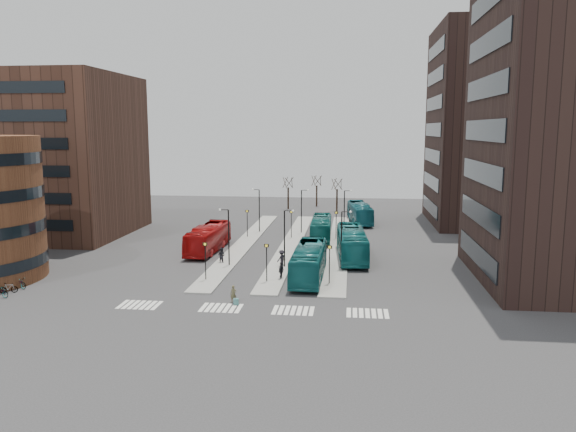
# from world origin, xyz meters

# --- Properties ---
(ground) EXTENTS (160.00, 160.00, 0.00)m
(ground) POSITION_xyz_m (0.00, 0.00, 0.00)
(ground) COLOR #2C2C2F
(ground) RESTS_ON ground
(island_left) EXTENTS (2.50, 45.00, 0.15)m
(island_left) POSITION_xyz_m (-4.00, 30.00, 0.07)
(island_left) COLOR gray
(island_left) RESTS_ON ground
(island_mid) EXTENTS (2.50, 45.00, 0.15)m
(island_mid) POSITION_xyz_m (2.00, 30.00, 0.07)
(island_mid) COLOR gray
(island_mid) RESTS_ON ground
(island_right) EXTENTS (2.50, 45.00, 0.15)m
(island_right) POSITION_xyz_m (8.00, 30.00, 0.07)
(island_right) COLOR gray
(island_right) RESTS_ON ground
(suitcase) EXTENTS (0.47, 0.40, 0.53)m
(suitcase) POSITION_xyz_m (0.06, 4.96, 0.27)
(suitcase) COLOR #1A1D93
(suitcase) RESTS_ON ground
(red_bus) EXTENTS (3.11, 11.59, 3.20)m
(red_bus) POSITION_xyz_m (-7.51, 25.06, 1.60)
(red_bus) COLOR #A10C0C
(red_bus) RESTS_ON ground
(teal_bus_a) EXTENTS (2.94, 11.98, 3.33)m
(teal_bus_a) POSITION_xyz_m (5.51, 14.05, 1.66)
(teal_bus_a) COLOR #12585A
(teal_bus_a) RESTS_ON ground
(teal_bus_b) EXTENTS (2.78, 10.92, 3.03)m
(teal_bus_b) POSITION_xyz_m (5.61, 34.08, 1.51)
(teal_bus_b) COLOR #125E5A
(teal_bus_b) RESTS_ON ground
(teal_bus_c) EXTENTS (3.72, 12.66, 3.48)m
(teal_bus_c) POSITION_xyz_m (9.70, 23.21, 1.74)
(teal_bus_c) COLOR #156769
(teal_bus_c) RESTS_ON ground
(teal_bus_d) EXTENTS (4.10, 11.56, 3.15)m
(teal_bus_d) POSITION_xyz_m (10.93, 47.99, 1.58)
(teal_bus_d) COLOR #155D6A
(teal_bus_d) RESTS_ON ground
(traveller) EXTENTS (0.55, 0.37, 1.50)m
(traveller) POSITION_xyz_m (-0.28, 5.53, 0.75)
(traveller) COLOR brown
(traveller) RESTS_ON ground
(commuter_a) EXTENTS (1.04, 0.92, 1.78)m
(commuter_a) POSITION_xyz_m (-4.52, 19.19, 0.89)
(commuter_a) COLOR black
(commuter_a) RESTS_ON ground
(commuter_b) EXTENTS (0.72, 1.14, 1.81)m
(commuter_b) POSITION_xyz_m (2.86, 13.20, 0.91)
(commuter_b) COLOR black
(commuter_b) RESTS_ON ground
(commuter_c) EXTENTS (1.26, 1.35, 1.83)m
(commuter_c) POSITION_xyz_m (2.23, 18.45, 0.92)
(commuter_c) COLOR black
(commuter_c) RESTS_ON ground
(bicycle_near) EXTENTS (1.94, 0.99, 0.97)m
(bicycle_near) POSITION_xyz_m (-21.00, 4.67, 0.49)
(bicycle_near) COLOR gray
(bicycle_near) RESTS_ON ground
(bicycle_mid) EXTENTS (1.62, 0.99, 0.94)m
(bicycle_mid) POSITION_xyz_m (-21.00, 5.97, 0.47)
(bicycle_mid) COLOR gray
(bicycle_mid) RESTS_ON ground
(bicycle_far) EXTENTS (2.03, 1.26, 1.01)m
(bicycle_far) POSITION_xyz_m (-21.00, 7.51, 0.50)
(bicycle_far) COLOR gray
(bicycle_far) RESTS_ON ground
(crosswalk_stripes) EXTENTS (22.35, 2.40, 0.01)m
(crosswalk_stripes) POSITION_xyz_m (1.75, 4.00, 0.01)
(crosswalk_stripes) COLOR silver
(crosswalk_stripes) RESTS_ON ground
(office_block) EXTENTS (25.00, 20.12, 22.00)m
(office_block) POSITION_xyz_m (-34.00, 33.98, 11.00)
(office_block) COLOR #462B20
(office_block) RESTS_ON ground
(tower_far) EXTENTS (20.12, 20.00, 30.00)m
(tower_far) POSITION_xyz_m (31.98, 50.00, 15.00)
(tower_far) COLOR black
(tower_far) RESTS_ON ground
(sign_poles) EXTENTS (12.45, 22.12, 3.65)m
(sign_poles) POSITION_xyz_m (1.60, 23.00, 2.41)
(sign_poles) COLOR black
(sign_poles) RESTS_ON ground
(lamp_posts) EXTENTS (14.04, 20.24, 6.12)m
(lamp_posts) POSITION_xyz_m (2.64, 28.00, 3.58)
(lamp_posts) COLOR black
(lamp_posts) RESTS_ON ground
(bare_trees) EXTENTS (10.97, 8.14, 5.90)m
(bare_trees) POSITION_xyz_m (2.67, 62.67, 2.72)
(bare_trees) COLOR black
(bare_trees) RESTS_ON ground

